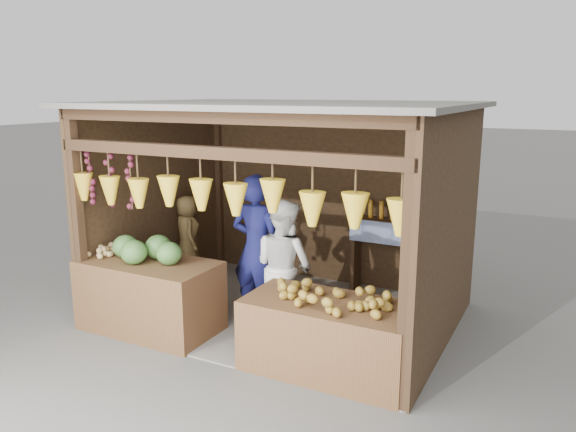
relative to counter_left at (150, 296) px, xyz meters
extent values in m
plane|color=#514F49|center=(1.21, 1.12, -0.42)|extent=(80.00, 80.00, 0.00)
cube|color=slate|center=(1.21, 1.12, -0.41)|extent=(4.00, 3.00, 0.02)
cube|color=black|center=(1.21, 2.62, 0.88)|extent=(4.00, 0.06, 2.60)
cube|color=black|center=(-0.79, 1.12, 0.88)|extent=(0.06, 3.00, 2.60)
cube|color=black|center=(3.21, 1.12, 0.88)|extent=(0.06, 3.00, 2.60)
cube|color=#605B54|center=(1.21, 1.12, 2.21)|extent=(4.30, 3.30, 0.06)
cube|color=black|center=(-0.73, -0.32, 0.88)|extent=(0.11, 0.11, 2.60)
cube|color=black|center=(3.15, -0.32, 0.88)|extent=(0.11, 0.11, 2.60)
cube|color=black|center=(-0.73, 2.56, 0.88)|extent=(0.11, 0.11, 2.60)
cube|color=black|center=(3.15, 2.56, 0.88)|extent=(0.11, 0.11, 2.60)
cube|color=black|center=(1.21, -0.32, 1.78)|extent=(4.00, 0.12, 0.12)
cube|color=black|center=(1.21, -0.32, 2.12)|extent=(4.00, 0.12, 0.12)
cube|color=#382314|center=(2.26, 2.42, 0.63)|extent=(1.25, 0.30, 0.05)
cube|color=#382314|center=(1.67, 2.42, 0.10)|extent=(0.05, 0.28, 1.05)
cube|color=#382314|center=(2.84, 2.42, 0.10)|extent=(0.05, 0.28, 1.05)
cube|color=blue|center=(2.26, 2.26, 0.50)|extent=(1.25, 0.02, 0.30)
cube|color=#4D2F19|center=(0.00, 0.00, 0.00)|extent=(1.63, 0.85, 0.84)
cube|color=#512E1B|center=(2.29, 0.03, -0.05)|extent=(1.71, 0.85, 0.74)
cube|color=black|center=(-0.44, 1.33, -0.27)|extent=(0.31, 0.31, 0.30)
imported|color=#121446|center=(0.99, 0.82, 0.50)|extent=(0.67, 0.44, 1.84)
imported|color=white|center=(1.42, 0.71, 0.37)|extent=(0.92, 0.82, 1.58)
imported|color=brown|center=(-0.44, 1.33, 0.41)|extent=(0.61, 0.61, 1.07)
camera|label=1|loc=(4.33, -4.81, 2.36)|focal=35.00mm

